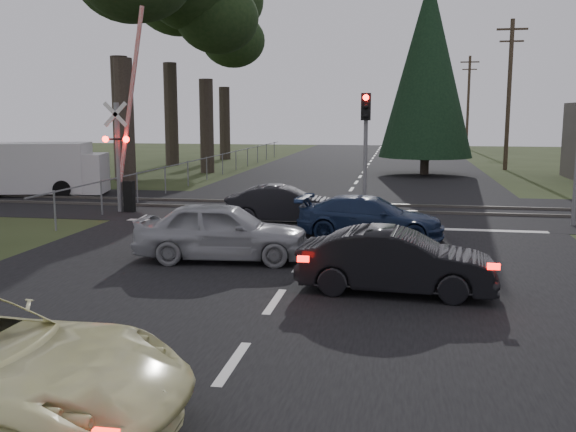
% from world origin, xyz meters
% --- Properties ---
extents(ground, '(120.00, 120.00, 0.00)m').
position_xyz_m(ground, '(0.00, 0.00, 0.00)').
color(ground, '#2D3719').
rests_on(ground, ground).
extents(road, '(14.00, 100.00, 0.01)m').
position_xyz_m(road, '(0.00, 10.00, 0.01)').
color(road, black).
rests_on(road, ground).
extents(rail_corridor, '(120.00, 8.00, 0.01)m').
position_xyz_m(rail_corridor, '(0.00, 12.00, 0.01)').
color(rail_corridor, black).
rests_on(rail_corridor, ground).
extents(stop_line, '(13.00, 0.35, 0.00)m').
position_xyz_m(stop_line, '(0.00, 8.20, 0.01)').
color(stop_line, silver).
rests_on(stop_line, ground).
extents(rail_near, '(120.00, 0.12, 0.10)m').
position_xyz_m(rail_near, '(0.00, 11.20, 0.05)').
color(rail_near, '#59544C').
rests_on(rail_near, ground).
extents(rail_far, '(120.00, 0.12, 0.10)m').
position_xyz_m(rail_far, '(0.00, 12.80, 0.05)').
color(rail_far, '#59544C').
rests_on(rail_far, ground).
extents(crossing_signal, '(1.62, 0.38, 6.96)m').
position_xyz_m(crossing_signal, '(-7.27, 9.79, 2.06)').
color(crossing_signal, slate).
rests_on(crossing_signal, ground).
extents(traffic_signal_center, '(0.32, 0.48, 4.10)m').
position_xyz_m(traffic_signal_center, '(1.00, 10.68, 2.81)').
color(traffic_signal_center, slate).
rests_on(traffic_signal_center, ground).
extents(utility_pole_mid, '(1.80, 0.26, 9.00)m').
position_xyz_m(utility_pole_mid, '(8.50, 30.00, 4.73)').
color(utility_pole_mid, '#4C3D2D').
rests_on(utility_pole_mid, ground).
extents(utility_pole_far, '(1.80, 0.26, 9.00)m').
position_xyz_m(utility_pole_far, '(8.50, 55.00, 4.73)').
color(utility_pole_far, '#4C3D2D').
rests_on(utility_pole_far, ground).
extents(euc_tree_c, '(6.00, 6.00, 13.20)m').
position_xyz_m(euc_tree_c, '(-9.00, 25.00, 9.51)').
color(euc_tree_c, '#473D33').
rests_on(euc_tree_c, ground).
extents(euc_tree_e, '(6.00, 6.00, 13.20)m').
position_xyz_m(euc_tree_e, '(-11.00, 36.00, 9.51)').
color(euc_tree_e, '#473D33').
rests_on(euc_tree_e, ground).
extents(conifer_tree, '(5.20, 5.20, 11.00)m').
position_xyz_m(conifer_tree, '(3.50, 26.00, 5.99)').
color(conifer_tree, '#473D33').
rests_on(conifer_tree, ground).
extents(fence_left, '(0.10, 36.00, 1.20)m').
position_xyz_m(fence_left, '(-7.80, 22.50, 0.00)').
color(fence_left, slate).
rests_on(fence_left, ground).
extents(dark_hatchback, '(3.83, 1.56, 1.23)m').
position_xyz_m(dark_hatchback, '(2.18, 1.00, 0.62)').
color(dark_hatchback, black).
rests_on(dark_hatchback, ground).
extents(silver_car, '(4.20, 1.98, 1.39)m').
position_xyz_m(silver_car, '(-1.87, 3.13, 0.69)').
color(silver_car, '#95979C').
rests_on(silver_car, ground).
extents(blue_sedan, '(4.16, 2.01, 1.17)m').
position_xyz_m(blue_sedan, '(1.41, 6.39, 0.58)').
color(blue_sedan, '#172545').
rests_on(blue_sedan, ground).
extents(dark_car_far, '(3.68, 1.53, 1.18)m').
position_xyz_m(dark_car_far, '(-1.41, 8.47, 0.59)').
color(dark_car_far, black).
rests_on(dark_car_far, ground).
extents(white_van, '(5.97, 3.27, 2.21)m').
position_xyz_m(white_van, '(-12.87, 13.60, 1.12)').
color(white_van, silver).
rests_on(white_van, ground).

